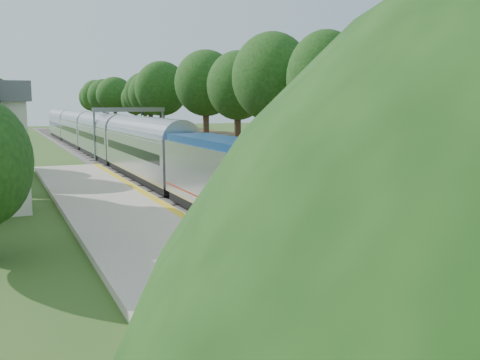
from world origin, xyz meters
name	(u,v)px	position (x,y,z in m)	size (l,w,h in m)	color
trackbed	(117,157)	(2.00, 60.00, 0.07)	(9.50, 170.00, 0.28)	#4C4944
platform	(162,248)	(-5.20, 16.00, 0.19)	(6.40, 68.00, 0.38)	#AC9F8B
yellow_stripe	(220,237)	(-2.35, 16.00, 0.39)	(0.55, 68.00, 0.01)	gold
embankment	(181,140)	(10.35, 60.00, 1.95)	(10.64, 170.00, 11.70)	brown
signal_gantry	(129,119)	(2.47, 54.99, 4.82)	(8.40, 0.38, 6.20)	slate
trees_behind_platform	(10,149)	(-11.17, 20.67, 4.53)	(7.82, 53.32, 7.21)	#332316
train	(102,140)	(0.00, 58.69, 2.28)	(3.01, 100.22, 4.43)	black
lamppost_mid	(459,314)	(-3.60, 0.53, 2.54)	(0.48, 0.48, 4.84)	black
lamppost_far	(238,221)	(-3.57, 11.24, 2.27)	(0.42, 0.42, 4.24)	black
signal_farside	(348,158)	(6.20, 17.73, 3.67)	(0.32, 0.25, 5.81)	slate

